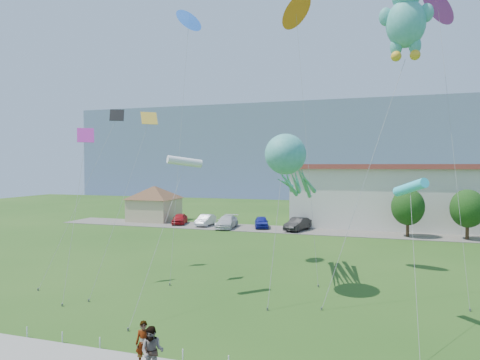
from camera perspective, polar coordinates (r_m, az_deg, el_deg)
name	(u,v)px	position (r m, az deg, el deg)	size (l,w,h in m)	color
ground	(217,351)	(19.99, -3.13, -21.82)	(160.00, 160.00, 0.00)	#234B15
parking_strip	(319,231)	(53.11, 10.45, -6.74)	(70.00, 6.00, 0.06)	#59544C
hill_ridge	(354,151)	(137.32, 14.91, 3.78)	(160.00, 50.00, 25.00)	slate
pavilion	(154,200)	(63.17, -11.34, -2.62)	(9.20, 9.20, 5.00)	tan
rope_fence	(205,358)	(18.78, -4.65, -22.61)	(26.05, 0.05, 0.50)	white
tree_near	(408,207)	(51.43, 21.48, -3.36)	(3.60, 3.60, 5.47)	#3F2B19
tree_mid	(468,209)	(52.18, 28.07, -3.38)	(3.60, 3.60, 5.47)	#3F2B19
pedestrian_left	(144,343)	(18.54, -12.72, -20.49)	(0.65, 0.43, 1.78)	gray
pedestrian_right	(152,351)	(17.66, -11.64, -21.49)	(0.92, 0.71, 1.89)	gray
parked_car_red	(180,219)	(58.89, -8.03, -5.13)	(1.69, 4.20, 1.43)	#B3161C
parked_car_silver	(206,220)	(57.05, -4.61, -5.35)	(1.52, 4.35, 1.43)	silver
parked_car_white	(227,222)	(54.87, -1.77, -5.59)	(2.13, 5.23, 1.52)	silver
parked_car_blue	(262,222)	(55.01, 2.89, -5.62)	(1.70, 4.23, 1.44)	navy
parked_car_black	(298,224)	(53.12, 7.69, -5.84)	(1.66, 4.75, 1.56)	black
octopus_kite	(290,168)	(28.69, 6.69, 1.65)	(2.59, 11.27, 10.05)	teal
teddy_bear_kite	(406,17)	(30.99, 21.24, 19.55)	(6.22, 6.81, 19.96)	teal
small_kite_pink	(83,151)	(30.62, -20.15, 3.67)	(2.64, 5.49, 10.55)	#ED34B7
small_kite_black	(109,133)	(34.72, -17.08, 6.02)	(1.74, 8.13, 12.46)	black
small_kite_yellow	(143,136)	(30.11, -12.79, 5.71)	(1.69, 6.19, 11.77)	gold
small_kite_blue	(188,26)	(37.30, -6.92, 19.74)	(2.63, 7.66, 20.66)	blue
small_kite_orange	(297,18)	(34.89, 7.57, 20.63)	(3.30, 5.13, 20.42)	orange
small_kite_cyan	(410,189)	(23.04, 21.76, -1.06)	(0.50, 5.86, 7.38)	#36DCF6
small_kite_white	(184,163)	(26.94, -7.44, 2.31)	(0.50, 7.77, 8.73)	white
small_kite_purple	(439,13)	(34.91, 25.00, 19.55)	(1.92, 7.87, 19.89)	purple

